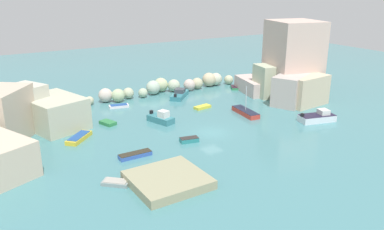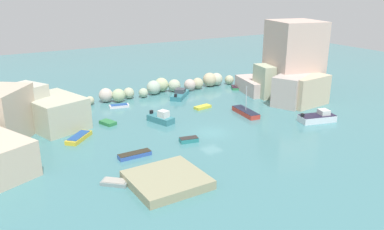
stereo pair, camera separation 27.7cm
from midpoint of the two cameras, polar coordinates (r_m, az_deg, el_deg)
name	(u,v)px [view 2 (the right image)]	position (r m, az deg, el deg)	size (l,w,h in m)	color
cove_water	(211,133)	(52.78, 3.01, -2.58)	(160.00, 160.00, 0.00)	teal
cliff_headland_right	(290,68)	(71.38, 14.23, 6.72)	(17.58, 17.76, 13.12)	beige
rock_breakwater	(161,87)	(71.37, -4.39, 4.02)	(34.20, 4.73, 2.67)	beige
stone_dock	(167,180)	(39.62, -3.48, -9.42)	(7.19, 6.98, 0.93)	#9C9976
channel_buoy	(179,97)	(68.49, -1.74, 2.65)	(0.49, 0.49, 0.49)	gold
moored_boat_0	(119,106)	(64.49, -10.45, 1.31)	(3.33, 1.88, 0.48)	white
moored_boat_1	(318,117)	(59.67, 17.97, -0.35)	(5.58, 3.45, 1.71)	white
moored_boat_2	(135,155)	(45.92, -8.19, -5.75)	(3.88, 1.20, 0.53)	#375BB5
moored_boat_3	(161,118)	(56.58, -4.38, -0.45)	(2.99, 4.42, 1.85)	teal
moored_boat_4	(246,112)	(60.41, 7.95, 0.41)	(2.20, 5.75, 4.48)	#C53C30
moored_boat_5	(108,123)	(56.98, -12.02, -1.10)	(2.09, 2.68, 0.48)	#2F8246
moored_boat_6	(180,94)	(68.99, -1.66, 3.03)	(5.23, 5.24, 1.51)	teal
moored_boat_7	(115,182)	(40.34, -10.95, -9.60)	(2.91, 2.79, 0.46)	gray
moored_boat_8	(189,140)	(49.60, -0.30, -3.62)	(2.50, 1.53, 0.59)	teal
moored_boat_9	(203,107)	(62.89, 1.69, 1.17)	(2.94, 1.62, 0.44)	yellow
moored_boat_10	(235,88)	(75.27, 6.36, 4.00)	(2.28, 2.83, 0.45)	#338B52
moored_boat_11	(79,137)	(52.33, -16.01, -3.16)	(4.12, 4.15, 0.62)	yellow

